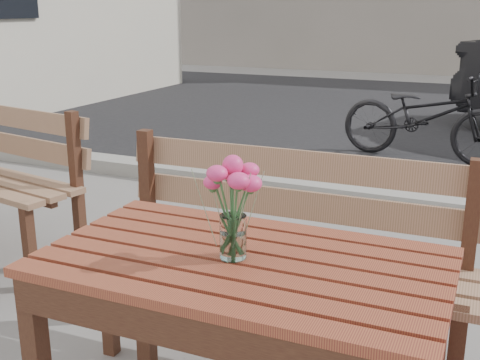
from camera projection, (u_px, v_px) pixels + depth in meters
name	position (u px, v px, depth m)	size (l,w,h in m)	color
street	(412.00, 145.00, 6.38)	(30.00, 8.12, 0.12)	black
main_table	(243.00, 294.00, 1.81)	(1.20, 0.70, 0.73)	maroon
main_bench	(286.00, 231.00, 2.43)	(1.52, 0.49, 0.94)	#855F45
main_vase	(233.00, 195.00, 1.72)	(0.17, 0.17, 0.31)	white
bicycle	(424.00, 116.00, 5.80)	(0.57, 1.63, 0.85)	black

